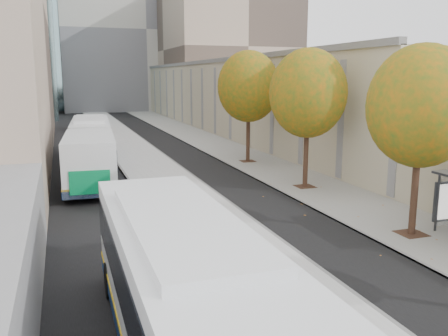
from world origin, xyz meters
name	(u,v)px	position (x,y,z in m)	size (l,w,h in m)	color
bus_platform	(141,158)	(-3.88, 35.00, 0.07)	(4.25, 150.00, 0.15)	#B2B2B2
sidewalk	(236,153)	(4.12, 35.00, 0.04)	(4.75, 150.00, 0.08)	gray
building_tan	(240,94)	(15.50, 64.00, 4.00)	(18.00, 92.00, 8.00)	tan
building_far_block	(139,33)	(6.00, 96.00, 15.00)	(30.00, 18.00, 30.00)	#A6A29A
tree_c	(421,106)	(3.60, 13.00, 5.25)	(4.20, 4.20, 7.28)	black
tree_d	(308,93)	(3.60, 22.00, 5.47)	(4.40, 4.40, 7.60)	black
tree_e	(248,87)	(3.60, 31.00, 5.69)	(4.60, 4.60, 7.92)	black
bus_far	(91,146)	(-7.86, 31.42, 1.72)	(4.00, 19.00, 3.14)	silver
distant_car	(80,124)	(-7.57, 58.70, 0.71)	(1.67, 4.16, 1.42)	silver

